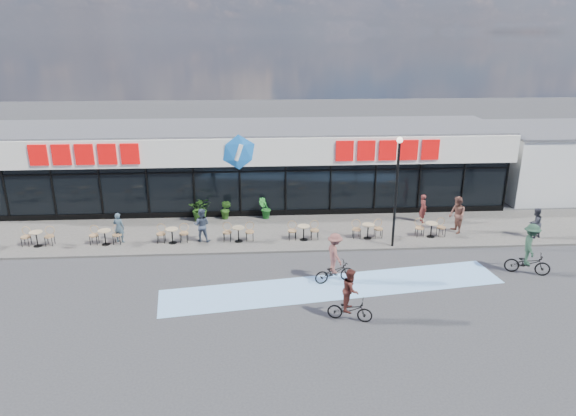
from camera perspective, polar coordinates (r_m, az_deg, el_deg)
The scene contains 24 objects.
ground at distance 22.34m, azimuth -5.68°, elevation -7.21°, with size 120.00×120.00×0.00m, color #28282B.
sidewalk at distance 26.44m, azimuth -5.38°, elevation -2.81°, with size 44.00×5.00×0.10m, color #56524C.
bike_lane at distance 21.20m, azimuth 5.18°, elevation -8.69°, with size 14.00×2.20×0.01m, color #70A0D3.
building at distance 30.91m, azimuth -5.24°, elevation 4.87°, with size 30.60×6.57×4.75m.
neighbour_building at distance 37.50m, azimuth 28.06°, elevation 4.78°, with size 9.20×7.20×4.11m.
lamp_post at distance 24.17m, azimuth 11.98°, elevation 2.71°, with size 0.28×0.28×5.28m.
bistro_set_1 at distance 27.33m, azimuth -26.08°, elevation -2.87°, with size 1.54×0.62×0.90m.
bistro_set_2 at distance 26.26m, azimuth -19.63°, elevation -2.85°, with size 1.54×0.62×0.90m.
bistro_set_3 at distance 25.55m, azimuth -12.72°, elevation -2.78°, with size 1.54×0.62×0.90m.
bistro_set_4 at distance 25.23m, azimuth -5.53°, elevation -2.67°, with size 1.54×0.62×0.90m.
bistro_set_5 at distance 25.31m, azimuth 1.73°, elevation -2.52°, with size 1.54×0.62×0.90m.
bistro_set_6 at distance 25.79m, azimuth 8.83°, elevation -2.33°, with size 1.54×0.62×0.90m.
bistro_set_7 at distance 26.64m, azimuth 15.57°, elevation -2.11°, with size 1.54×0.62×0.90m.
potted_plant_left at distance 28.20m, azimuth -6.92°, elevation -0.15°, with size 0.61×0.49×1.10m, color #275117.
potted_plant_mid at distance 28.17m, azimuth -9.69°, elevation -0.06°, with size 1.20×1.04×1.33m, color #244C15.
potted_plant_right at distance 28.10m, azimuth -2.60°, elevation -0.03°, with size 0.64×0.52×1.17m, color #1B611F.
patron_left at distance 26.18m, azimuth -18.28°, elevation -2.08°, with size 0.55×0.36×1.50m, color #344551.
patron_right at distance 25.29m, azimuth -9.57°, elevation -1.88°, with size 0.81×0.63×1.67m, color #2E3748.
pedestrian_a at distance 27.34m, azimuth 18.27°, elevation -0.74°, with size 0.93×0.72×1.91m, color brown.
pedestrian_b at distance 28.41m, azimuth 14.77°, elevation -0.03°, with size 0.57×0.37×1.56m, color #491B1A.
pedestrian_c at distance 28.20m, azimuth 25.76°, elevation -1.50°, with size 0.75×0.59×1.55m, color #22232B.
cyclist_a at distance 21.18m, azimuth 5.20°, elevation -5.93°, with size 1.79×1.22×2.15m.
cyclist_b at distance 24.06m, azimuth 25.22°, elevation -4.53°, with size 1.94×1.34×2.26m.
cyclist_c at distance 18.62m, azimuth 6.93°, elevation -10.14°, with size 1.72×1.02×2.01m.
Camera 1 is at (0.95, -20.05, 9.81)m, focal length 32.00 mm.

